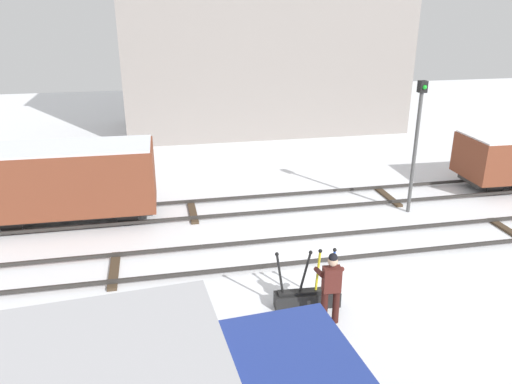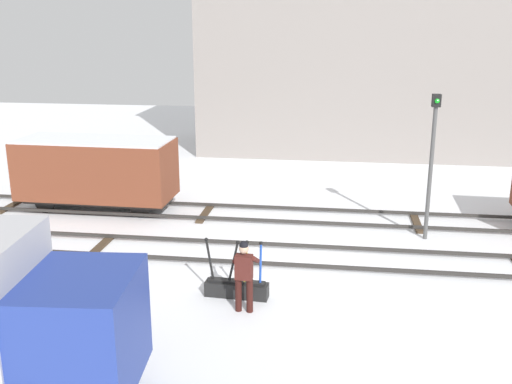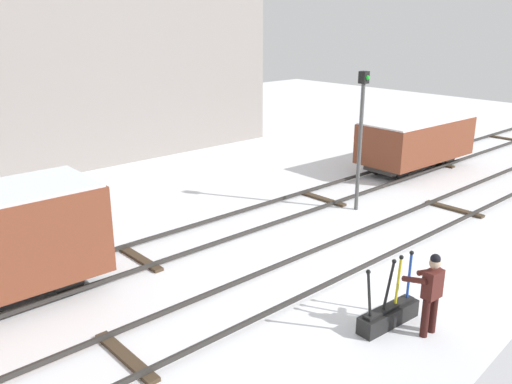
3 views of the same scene
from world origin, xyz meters
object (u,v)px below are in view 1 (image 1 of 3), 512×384
(switch_lever_frame, at_px, (307,296))
(rail_worker, at_px, (331,284))
(signal_post, at_px, (417,136))
(freight_car_far_end, at_px, (69,180))

(switch_lever_frame, xyz_separation_m, rail_worker, (0.29, -0.69, 0.70))
(switch_lever_frame, bearing_deg, rail_worker, -63.11)
(signal_post, bearing_deg, switch_lever_frame, -136.91)
(rail_worker, distance_m, signal_post, 7.32)
(rail_worker, relative_size, freight_car_far_end, 0.32)
(rail_worker, distance_m, freight_car_far_end, 9.18)
(switch_lever_frame, distance_m, signal_post, 7.24)
(switch_lever_frame, height_order, signal_post, signal_post)
(freight_car_far_end, bearing_deg, signal_post, -6.09)
(rail_worker, xyz_separation_m, freight_car_far_end, (-6.22, 6.74, 0.49))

